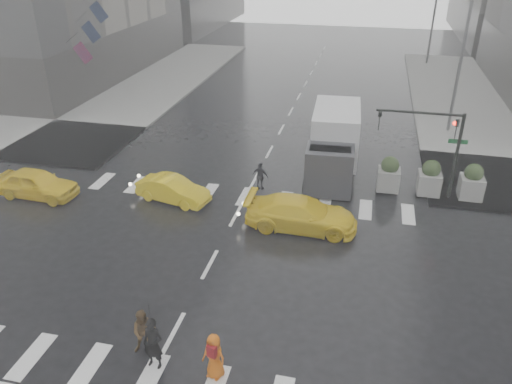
% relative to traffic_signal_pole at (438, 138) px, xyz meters
% --- Properties ---
extents(ground, '(120.00, 120.00, 0.00)m').
position_rel_traffic_signal_pole_xyz_m(ground, '(-9.01, -8.01, -3.22)').
color(ground, black).
rests_on(ground, ground).
extents(sidewalk_nw, '(35.00, 35.00, 0.15)m').
position_rel_traffic_signal_pole_xyz_m(sidewalk_nw, '(-28.51, 9.49, -3.14)').
color(sidewalk_nw, gray).
rests_on(sidewalk_nw, ground).
extents(road_markings, '(18.00, 48.00, 0.01)m').
position_rel_traffic_signal_pole_xyz_m(road_markings, '(-9.01, -8.01, -3.21)').
color(road_markings, silver).
rests_on(road_markings, ground).
extents(traffic_signal_pole, '(4.45, 0.42, 4.50)m').
position_rel_traffic_signal_pole_xyz_m(traffic_signal_pole, '(0.00, 0.00, 0.00)').
color(traffic_signal_pole, black).
rests_on(traffic_signal_pole, ground).
extents(street_lamp_near, '(2.15, 0.22, 9.00)m').
position_rel_traffic_signal_pole_xyz_m(street_lamp_near, '(1.86, 9.99, 1.73)').
color(street_lamp_near, '#59595B').
rests_on(street_lamp_near, ground).
extents(street_lamp_far, '(2.15, 0.22, 9.00)m').
position_rel_traffic_signal_pole_xyz_m(street_lamp_far, '(1.86, 29.99, 1.73)').
color(street_lamp_far, '#59595B').
rests_on(street_lamp_far, ground).
extents(planter_west, '(1.10, 1.10, 1.80)m').
position_rel_traffic_signal_pole_xyz_m(planter_west, '(-2.01, 0.19, -2.23)').
color(planter_west, gray).
rests_on(planter_west, ground).
extents(planter_mid, '(1.10, 1.10, 1.80)m').
position_rel_traffic_signal_pole_xyz_m(planter_mid, '(-0.01, 0.19, -2.23)').
color(planter_mid, gray).
rests_on(planter_mid, ground).
extents(planter_east, '(1.10, 1.10, 1.80)m').
position_rel_traffic_signal_pole_xyz_m(planter_east, '(1.99, 0.19, -2.23)').
color(planter_east, gray).
rests_on(planter_east, ground).
extents(flag_cluster, '(2.87, 3.06, 4.69)m').
position_rel_traffic_signal_pole_xyz_m(flag_cluster, '(-24.09, 10.49, 2.42)').
color(flag_cluster, '#59595B').
rests_on(flag_cluster, ground).
extents(pedestrian_black, '(1.06, 1.08, 2.43)m').
position_rel_traffic_signal_pole_xyz_m(pedestrian_black, '(-9.02, -13.47, -1.64)').
color(pedestrian_black, black).
rests_on(pedestrian_black, ground).
extents(pedestrian_brown, '(0.92, 0.81, 1.59)m').
position_rel_traffic_signal_pole_xyz_m(pedestrian_brown, '(-9.55, -12.95, -2.42)').
color(pedestrian_brown, '#473219').
rests_on(pedestrian_brown, ground).
extents(pedestrian_orange, '(0.87, 0.69, 1.56)m').
position_rel_traffic_signal_pole_xyz_m(pedestrian_orange, '(-7.11, -13.43, -2.43)').
color(pedestrian_orange, '#C8580E').
rests_on(pedestrian_orange, ground).
extents(pedestrian_far_a, '(0.98, 0.72, 1.51)m').
position_rel_traffic_signal_pole_xyz_m(pedestrian_far_a, '(-8.46, -1.02, -2.46)').
color(pedestrian_far_a, black).
rests_on(pedestrian_far_a, ground).
extents(pedestrian_far_b, '(1.09, 0.80, 1.50)m').
position_rel_traffic_signal_pole_xyz_m(pedestrian_far_b, '(-5.88, -0.05, -2.46)').
color(pedestrian_far_b, black).
rests_on(pedestrian_far_b, ground).
extents(taxi_front, '(4.28, 1.89, 1.43)m').
position_rel_traffic_signal_pole_xyz_m(taxi_front, '(-19.28, -4.33, -2.50)').
color(taxi_front, yellow).
rests_on(taxi_front, ground).
extents(taxi_mid, '(3.93, 2.11, 1.23)m').
position_rel_traffic_signal_pole_xyz_m(taxi_mid, '(-12.41, -3.25, -2.60)').
color(taxi_mid, yellow).
rests_on(taxi_mid, ground).
extents(taxi_rear, '(4.45, 2.06, 1.46)m').
position_rel_traffic_signal_pole_xyz_m(taxi_rear, '(-5.84, -4.37, -2.49)').
color(taxi_rear, yellow).
rests_on(taxi_rear, ground).
extents(box_truck, '(2.47, 6.58, 3.50)m').
position_rel_traffic_signal_pole_xyz_m(box_truck, '(-5.00, 1.72, -1.35)').
color(box_truck, silver).
rests_on(box_truck, ground).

